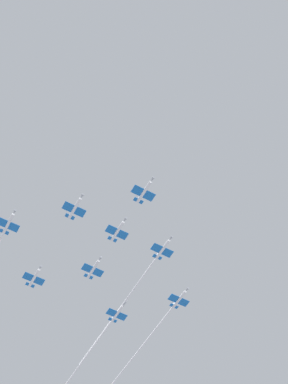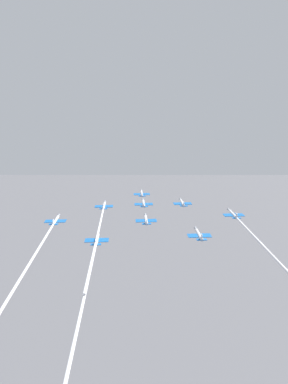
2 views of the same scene
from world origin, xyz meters
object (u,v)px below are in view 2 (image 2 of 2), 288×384
Objects in this scene: jet_port_outer at (144,203)px; jet_port_trail at (146,220)px; jet_tail_end at (199,235)px; jet_starboard_outer at (35,254)px; jet_starboard_trail at (88,278)px; jet_starboard_inner at (182,203)px; jet_center_rear at (258,241)px; jet_lead at (142,194)px; jet_port_inner at (99,226)px.

jet_port_trail is at bearing -90.00° from jet_port_outer.
jet_port_outer is 40.06m from jet_tail_end.
jet_starboard_trail is (-23.38, 3.15, -0.66)m from jet_starboard_outer.
jet_starboard_inner is 49.52m from jet_center_rear.
jet_tail_end is (-44.18, 39.07, -0.14)m from jet_lead.
jet_lead is at bearing 90.00° from jet_port_trail.
jet_lead is 0.16× the size of jet_starboard_trail.
jet_lead is 20.54m from jet_port_outer.
jet_port_outer is 0.16× the size of jet_starboard_trail.
jet_port_outer is 65.04m from jet_starboard_trail.
jet_lead is 1.00× the size of jet_port_trail.
jet_starboard_trail is at bearing -90.00° from jet_port_inner.
jet_center_rear is at bearing -49.71° from jet_port_outer.
jet_starboard_trail is at bearing -106.67° from jet_port_outer.
jet_center_rear is 1.01× the size of jet_starboard_trail.
jet_starboard_inner is at bearing 90.00° from jet_tail_end.
jet_port_outer is at bearing 117.76° from jet_tail_end.
jet_port_outer is 1.00× the size of jet_tail_end.
jet_lead is 26.38m from jet_starboard_inner.
jet_lead is 1.00× the size of jet_tail_end.
jet_port_inner is at bearing -112.60° from jet_lead.
jet_port_trail is (-18.59, -42.33, 0.91)m from jet_starboard_outer.
jet_starboard_outer is (8.31, 60.09, -1.43)m from jet_port_outer.
jet_starboard_outer is at bearing 142.25° from jet_starboard_trail.
jet_port_outer is 0.16× the size of jet_center_rear.
jet_starboard_trail is (-4.79, 45.48, -1.57)m from jet_port_trail.
jet_port_inner is at bearing -168.54° from jet_port_trail.
jet_port_trail is at bearing 36.22° from jet_starboard_outer.
jet_tail_end is (-33.90, 21.32, -1.10)m from jet_port_outer.
jet_port_inner is 45.56m from jet_starboard_inner.
jet_starboard_inner is 1.00× the size of jet_port_trail.
jet_starboard_inner is at bearing 50.19° from jet_port_trail.
jet_port_inner is 19.05m from jet_port_trail.
jet_tail_end is (-37.86, -9.05, 0.27)m from jet_port_inner.
jet_starboard_outer is 1.10× the size of jet_center_rear.
jet_port_trail is at bearing 11.46° from jet_port_inner.
jet_lead is at bearing 61.38° from jet_starboard_outer.
jet_starboard_trail is at bearing -120.18° from jet_starboard_inner.
jet_port_inner is 30.66m from jet_port_outer.
jet_port_trail is 23.89m from jet_tail_end.
jet_port_inner reaches higher than jet_starboard_trail.
jet_lead is at bearing 135.00° from jet_starboard_inner.
jet_starboard_outer is at bearing -138.39° from jet_starboard_inner.
jet_lead reaches higher than jet_starboard_outer.
jet_center_rear is at bearing -19.40° from jet_port_inner.
jet_starboard_trail is at bearing -161.91° from jet_center_rear.
jet_port_outer is at bearing 90.00° from jet_port_trail.
jet_starboard_trail is at bearing -37.75° from jet_starboard_outer.
jet_port_outer is at bearing -90.00° from jet_lead.
jet_tail_end is at bearing 35.74° from jet_starboard_trail.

